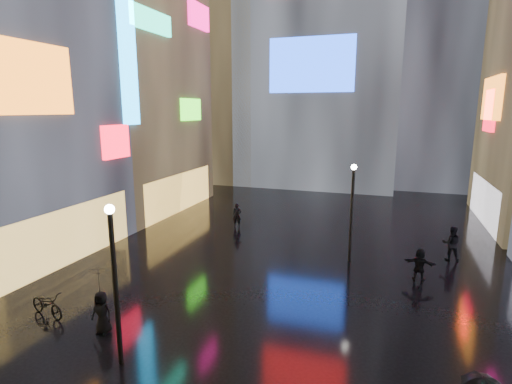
% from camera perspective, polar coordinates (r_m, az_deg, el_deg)
% --- Properties ---
extents(ground, '(140.00, 140.00, 0.00)m').
position_cam_1_polar(ground, '(23.20, 6.41, -8.32)').
color(ground, black).
rests_on(ground, ground).
extents(building_left_far, '(10.28, 12.00, 22.00)m').
position_cam_1_polar(building_left_far, '(34.30, -18.87, 16.22)').
color(building_left_far, black).
rests_on(building_left_far, ground).
extents(tower_flank_right, '(12.00, 12.00, 34.00)m').
position_cam_1_polar(tower_flank_right, '(48.41, 25.52, 21.44)').
color(tower_flank_right, black).
rests_on(tower_flank_right, ground).
extents(tower_flank_left, '(10.00, 10.00, 26.00)m').
position_cam_1_polar(tower_flank_left, '(47.40, -4.65, 17.82)').
color(tower_flank_left, black).
rests_on(tower_flank_left, ground).
extents(lamp_near, '(0.30, 0.30, 5.20)m').
position_cam_1_polar(lamp_near, '(13.11, -19.54, -11.30)').
color(lamp_near, black).
rests_on(lamp_near, ground).
extents(lamp_far, '(0.30, 0.30, 5.20)m').
position_cam_1_polar(lamp_far, '(21.27, 13.55, -2.15)').
color(lamp_far, black).
rests_on(lamp_far, ground).
extents(pedestrian_4, '(0.80, 0.54, 1.58)m').
position_cam_1_polar(pedestrian_4, '(15.91, -21.16, -15.75)').
color(pedestrian_4, black).
rests_on(pedestrian_4, ground).
extents(pedestrian_5, '(1.49, 0.67, 1.55)m').
position_cam_1_polar(pedestrian_5, '(20.53, 22.32, -9.57)').
color(pedestrian_5, black).
rests_on(pedestrian_5, ground).
extents(pedestrian_6, '(0.68, 0.53, 1.64)m').
position_cam_1_polar(pedestrian_6, '(27.30, -2.73, -3.38)').
color(pedestrian_6, black).
rests_on(pedestrian_6, ground).
extents(pedestrian_7, '(0.91, 0.71, 1.86)m').
position_cam_1_polar(pedestrian_7, '(23.79, 26.14, -6.62)').
color(pedestrian_7, black).
rests_on(pedestrian_7, ground).
extents(umbrella_2, '(1.22, 1.23, 0.90)m').
position_cam_1_polar(umbrella_2, '(15.40, -21.50, -11.62)').
color(umbrella_2, black).
rests_on(umbrella_2, pedestrian_4).
extents(bicycle, '(1.98, 1.05, 0.99)m').
position_cam_1_polar(bicycle, '(18.06, -27.70, -13.99)').
color(bicycle, black).
rests_on(bicycle, ground).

